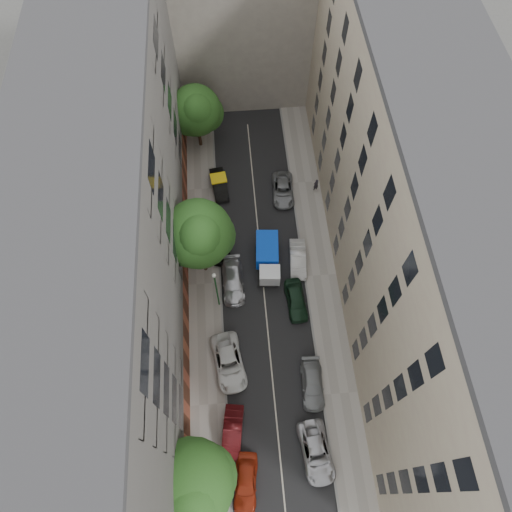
{
  "coord_description": "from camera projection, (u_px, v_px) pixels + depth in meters",
  "views": [
    {
      "loc": [
        -2.13,
        -18.2,
        39.1
      ],
      "look_at": [
        -0.69,
        -0.58,
        6.0
      ],
      "focal_mm": 32.0,
      "sensor_mm": 36.0,
      "label": 1
    }
  ],
  "objects": [
    {
      "name": "sidewalk_left",
      "position": [
        205.0,
        284.0,
        42.84
      ],
      "size": [
        3.0,
        44.0,
        0.15
      ],
      "primitive_type": "cube",
      "color": "gray",
      "rests_on": "ground"
    },
    {
      "name": "car_right_0",
      "position": [
        316.0,
        452.0,
        35.41
      ],
      "size": [
        2.78,
        5.1,
        1.36
      ],
      "primitive_type": "imported",
      "rotation": [
        0.0,
        0.0,
        0.11
      ],
      "color": "#B6B6BB",
      "rests_on": "ground"
    },
    {
      "name": "car_left_2",
      "position": [
        229.0,
        362.0,
        38.67
      ],
      "size": [
        3.2,
        5.59,
        1.47
      ],
      "primitive_type": "imported",
      "rotation": [
        0.0,
        0.0,
        0.15
      ],
      "color": "silver",
      "rests_on": "ground"
    },
    {
      "name": "car_left_4",
      "position": [
        222.0,
        245.0,
        44.06
      ],
      "size": [
        2.39,
        4.48,
        1.45
      ],
      "primitive_type": "imported",
      "rotation": [
        0.0,
        0.0,
        -0.16
      ],
      "color": "black",
      "rests_on": "ground"
    },
    {
      "name": "pedestrian",
      "position": [
        316.0,
        185.0,
        47.2
      ],
      "size": [
        0.68,
        0.57,
        1.61
      ],
      "primitive_type": "imported",
      "rotation": [
        0.0,
        0.0,
        3.5
      ],
      "color": "black",
      "rests_on": "sidewalk_right"
    },
    {
      "name": "sidewalk_right",
      "position": [
        320.0,
        275.0,
        43.26
      ],
      "size": [
        3.0,
        44.0,
        0.15
      ],
      "primitive_type": "cube",
      "color": "gray",
      "rests_on": "ground"
    },
    {
      "name": "car_left_3",
      "position": [
        233.0,
        281.0,
        42.29
      ],
      "size": [
        2.05,
        4.92,
        1.42
      ],
      "primitive_type": "imported",
      "rotation": [
        0.0,
        0.0,
        0.01
      ],
      "color": "#B6B6BB",
      "rests_on": "ground"
    },
    {
      "name": "building_endcap",
      "position": [
        241.0,
        6.0,
        48.33
      ],
      "size": [
        18.0,
        12.0,
        18.0
      ],
      "primitive_type": "cube",
      "color": "gray",
      "rests_on": "ground"
    },
    {
      "name": "tree_mid",
      "position": [
        200.0,
        236.0,
        37.92
      ],
      "size": [
        6.1,
        5.94,
        9.57
      ],
      "color": "#382619",
      "rests_on": "sidewalk_left"
    },
    {
      "name": "lamp_post",
      "position": [
        216.0,
        287.0,
        38.41
      ],
      "size": [
        0.36,
        0.36,
        6.22
      ],
      "color": "#195822",
      "rests_on": "sidewalk_left"
    },
    {
      "name": "road_surface",
      "position": [
        263.0,
        280.0,
        43.11
      ],
      "size": [
        8.0,
        44.0,
        0.02
      ],
      "primitive_type": "cube",
      "color": "black",
      "rests_on": "ground"
    },
    {
      "name": "car_left_5",
      "position": [
        219.0,
        185.0,
        47.54
      ],
      "size": [
        1.99,
        4.31,
        1.37
      ],
      "primitive_type": "imported",
      "rotation": [
        0.0,
        0.0,
        0.13
      ],
      "color": "black",
      "rests_on": "ground"
    },
    {
      "name": "car_left_1",
      "position": [
        233.0,
        432.0,
        36.07
      ],
      "size": [
        2.1,
        4.42,
        1.4
      ],
      "primitive_type": "imported",
      "rotation": [
        0.0,
        0.0,
        -0.15
      ],
      "color": "#4E0F12",
      "rests_on": "ground"
    },
    {
      "name": "tree_far",
      "position": [
        197.0,
        112.0,
        46.47
      ],
      "size": [
        5.49,
        5.24,
        7.65
      ],
      "color": "#382619",
      "rests_on": "sidewalk_left"
    },
    {
      "name": "car_right_3",
      "position": [
        298.0,
        259.0,
        43.39
      ],
      "size": [
        1.79,
        4.32,
        1.39
      ],
      "primitive_type": "imported",
      "rotation": [
        0.0,
        0.0,
        -0.08
      ],
      "color": "silver",
      "rests_on": "ground"
    },
    {
      "name": "car_right_1",
      "position": [
        312.0,
        384.0,
        37.9
      ],
      "size": [
        1.99,
        4.51,
        1.29
      ],
      "primitive_type": "imported",
      "rotation": [
        0.0,
        0.0,
        -0.04
      ],
      "color": "gray",
      "rests_on": "ground"
    },
    {
      "name": "building_left",
      "position": [
        117.0,
        234.0,
        33.88
      ],
      "size": [
        8.0,
        44.0,
        20.0
      ],
      "primitive_type": "cube",
      "color": "#504E4B",
      "rests_on": "ground"
    },
    {
      "name": "tarp_truck",
      "position": [
        268.0,
        258.0,
        42.79
      ],
      "size": [
        2.39,
        5.2,
        2.34
      ],
      "rotation": [
        0.0,
        0.0,
        -0.09
      ],
      "color": "black",
      "rests_on": "ground"
    },
    {
      "name": "building_right",
      "position": [
        408.0,
        214.0,
        34.72
      ],
      "size": [
        8.0,
        44.0,
        20.0
      ],
      "primitive_type": "cube",
      "color": "tan",
      "rests_on": "ground"
    },
    {
      "name": "car_right_2",
      "position": [
        296.0,
        300.0,
        41.37
      ],
      "size": [
        1.97,
        4.35,
        1.45
      ],
      "primitive_type": "imported",
      "rotation": [
        0.0,
        0.0,
        0.06
      ],
      "color": "black",
      "rests_on": "ground"
    },
    {
      "name": "car_left_0",
      "position": [
        246.0,
        482.0,
        34.39
      ],
      "size": [
        2.24,
        4.43,
        1.45
      ],
      "primitive_type": "imported",
      "rotation": [
        0.0,
        0.0,
        -0.13
      ],
      "color": "maroon",
      "rests_on": "ground"
    },
    {
      "name": "ground",
      "position": [
        263.0,
        280.0,
        43.12
      ],
      "size": [
        120.0,
        120.0,
        0.0
      ],
      "primitive_type": "plane",
      "color": "#4C4C49",
      "rests_on": "ground"
    },
    {
      "name": "car_right_4",
      "position": [
        283.0,
        190.0,
        47.27
      ],
      "size": [
        2.39,
        4.71,
        1.28
      ],
      "primitive_type": "imported",
      "rotation": [
        0.0,
        0.0,
        -0.06
      ],
      "color": "gray",
      "rests_on": "ground"
    },
    {
      "name": "tree_near",
      "position": [
        191.0,
        486.0,
        29.96
      ],
      "size": [
        6.13,
        5.98,
        8.53
      ],
      "color": "#382619",
      "rests_on": "sidewalk_left"
    }
  ]
}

